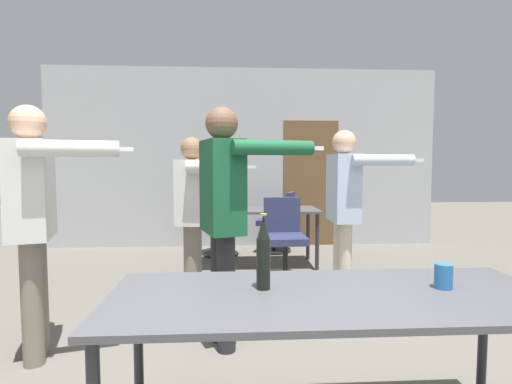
{
  "coord_description": "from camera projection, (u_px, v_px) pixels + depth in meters",
  "views": [
    {
      "loc": [
        -0.19,
        -1.5,
        1.35
      ],
      "look_at": [
        0.02,
        2.0,
        1.1
      ],
      "focal_mm": 28.0,
      "sensor_mm": 36.0,
      "label": 1
    }
  ],
  "objects": [
    {
      "name": "drink_cup",
      "position": [
        443.0,
        276.0,
        1.89
      ],
      "size": [
        0.08,
        0.08,
        0.12
      ],
      "color": "#2866A3",
      "rests_on": "conference_table_near"
    },
    {
      "name": "conference_table_near",
      "position": [
        331.0,
        307.0,
        1.83
      ],
      "size": [
        2.03,
        0.8,
        0.76
      ],
      "color": "#4C4C51",
      "rests_on": "ground_plane"
    },
    {
      "name": "beer_bottle",
      "position": [
        263.0,
        254.0,
        1.88
      ],
      "size": [
        0.07,
        0.07,
        0.36
      ],
      "color": "black",
      "rests_on": "conference_table_near"
    },
    {
      "name": "person_center_tall",
      "position": [
        34.0,
        208.0,
        2.7
      ],
      "size": [
        0.89,
        0.63,
        1.74
      ],
      "rotation": [
        0.0,
        0.0,
        -1.31
      ],
      "color": "slate",
      "rests_on": "ground_plane"
    },
    {
      "name": "office_chair_mid_tucked",
      "position": [
        217.0,
        227.0,
        5.92
      ],
      "size": [
        0.68,
        0.69,
        0.9
      ],
      "rotation": [
        0.0,
        0.0,
        3.91
      ],
      "color": "black",
      "rests_on": "ground_plane"
    },
    {
      "name": "office_chair_far_left",
      "position": [
        284.0,
        241.0,
        4.64
      ],
      "size": [
        0.52,
        0.56,
        0.95
      ],
      "rotation": [
        0.0,
        0.0,
        3.18
      ],
      "color": "black",
      "rests_on": "ground_plane"
    },
    {
      "name": "office_chair_side_rolled",
      "position": [
        279.0,
        224.0,
        6.09
      ],
      "size": [
        0.63,
        0.59,
        0.92
      ],
      "rotation": [
        0.0,
        0.0,
        1.25
      ],
      "color": "black",
      "rests_on": "ground_plane"
    },
    {
      "name": "back_wall",
      "position": [
        245.0,
        159.0,
        6.53
      ],
      "size": [
        6.31,
        0.12,
        2.89
      ],
      "color": "#B2B5B7",
      "rests_on": "ground_plane"
    },
    {
      "name": "conference_table_far",
      "position": [
        256.0,
        215.0,
        5.24
      ],
      "size": [
        1.63,
        0.73,
        0.76
      ],
      "color": "#4C4C51",
      "rests_on": "ground_plane"
    },
    {
      "name": "person_right_polo",
      "position": [
        194.0,
        205.0,
        3.84
      ],
      "size": [
        0.74,
        0.72,
        1.6
      ],
      "rotation": [
        0.0,
        0.0,
        -1.65
      ],
      "color": "slate",
      "rests_on": "ground_plane"
    },
    {
      "name": "person_near_casual",
      "position": [
        345.0,
        200.0,
        3.76
      ],
      "size": [
        0.76,
        0.6,
        1.66
      ],
      "rotation": [
        0.0,
        0.0,
        -1.56
      ],
      "color": "beige",
      "rests_on": "ground_plane"
    },
    {
      "name": "person_left_plaid",
      "position": [
        224.0,
        203.0,
        2.89
      ],
      "size": [
        0.9,
        0.61,
        1.76
      ],
      "rotation": [
        0.0,
        0.0,
        -1.28
      ],
      "color": "#28282D",
      "rests_on": "ground_plane"
    }
  ]
}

